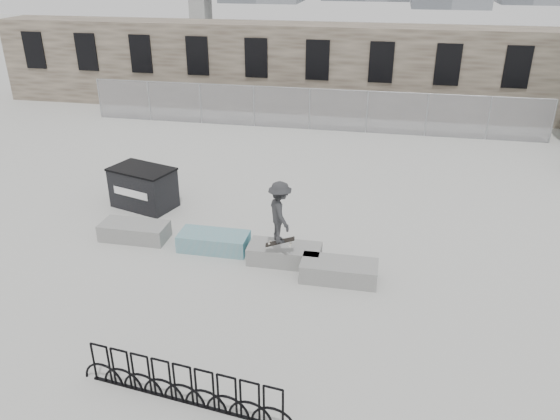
% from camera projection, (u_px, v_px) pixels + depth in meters
% --- Properties ---
extents(ground, '(120.00, 120.00, 0.00)m').
position_uv_depth(ground, '(244.00, 254.00, 15.62)').
color(ground, '#B2B2AD').
rests_on(ground, ground).
extents(stone_wall, '(36.00, 2.58, 4.50)m').
position_uv_depth(stone_wall, '(320.00, 68.00, 29.07)').
color(stone_wall, brown).
rests_on(stone_wall, ground).
extents(chainlink_fence, '(22.06, 0.06, 2.02)m').
position_uv_depth(chainlink_fence, '(309.00, 108.00, 26.27)').
color(chainlink_fence, gray).
rests_on(chainlink_fence, ground).
extents(planter_far_left, '(2.00, 0.90, 0.50)m').
position_uv_depth(planter_far_left, '(134.00, 230.00, 16.33)').
color(planter_far_left, gray).
rests_on(planter_far_left, ground).
extents(planter_center_left, '(2.00, 0.90, 0.50)m').
position_uv_depth(planter_center_left, '(214.00, 241.00, 15.75)').
color(planter_center_left, teal).
rests_on(planter_center_left, ground).
extents(planter_center_right, '(2.00, 0.90, 0.50)m').
position_uv_depth(planter_center_right, '(284.00, 253.00, 15.09)').
color(planter_center_right, gray).
rests_on(planter_center_right, ground).
extents(planter_offset, '(2.00, 0.90, 0.50)m').
position_uv_depth(planter_offset, '(339.00, 270.00, 14.28)').
color(planter_offset, gray).
rests_on(planter_offset, ground).
extents(dumpster, '(2.36, 1.82, 1.37)m').
position_uv_depth(dumpster, '(143.00, 187.00, 18.28)').
color(dumpster, black).
rests_on(dumpster, ground).
extents(bike_rack, '(4.46, 0.62, 0.90)m').
position_uv_depth(bike_rack, '(183.00, 385.00, 10.25)').
color(bike_rack, black).
rests_on(bike_rack, ground).
extents(skateboarder, '(1.07, 1.25, 1.84)m').
position_uv_depth(skateboarder, '(280.00, 212.00, 14.13)').
color(skateboarder, '#29292C').
rests_on(skateboarder, ground).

